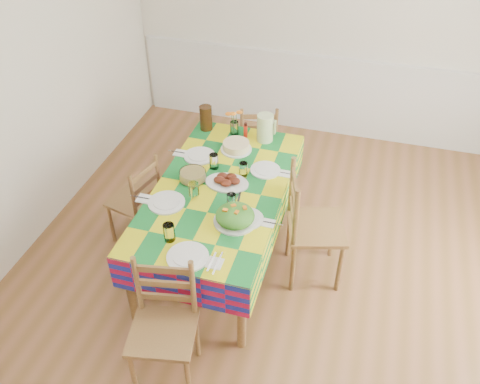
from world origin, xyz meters
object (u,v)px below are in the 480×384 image
chair_far (258,142)px  chair_right (310,227)px  chair_left (137,201)px  chair_near (164,327)px  meat_platter (227,181)px  tea_pitcher (206,118)px  dining_table (220,195)px  green_pitcher (265,128)px

chair_far → chair_right: size_ratio=0.84×
chair_far → chair_left: size_ratio=1.00×
chair_near → meat_platter: bearing=77.4°
meat_platter → chair_far: 1.15m
chair_left → chair_right: size_ratio=0.83×
tea_pitcher → chair_near: bearing=-79.0°
chair_near → chair_far: chair_near is taller
dining_table → chair_near: (-0.01, -1.16, -0.18)m
chair_near → chair_right: 1.37m
tea_pitcher → chair_right: chair_right is taller
dining_table → chair_far: chair_far is taller
tea_pitcher → chair_left: bearing=-113.7°
dining_table → chair_left: (-0.74, -0.01, -0.22)m
chair_far → chair_right: 1.38m
dining_table → chair_far: bearing=89.5°
dining_table → meat_platter: (0.04, 0.06, 0.11)m
chair_near → dining_table: bearing=79.1°
meat_platter → chair_right: size_ratio=0.34×
dining_table → chair_far: (0.01, 1.17, -0.22)m
chair_right → chair_near: bearing=131.3°
chair_left → chair_right: 1.47m
dining_table → chair_right: size_ratio=1.82×
meat_platter → green_pitcher: 0.72m
chair_near → chair_far: (0.02, 2.33, -0.04)m
dining_table → green_pitcher: size_ratio=7.48×
chair_near → chair_far: 2.33m
meat_platter → tea_pitcher: 0.85m
green_pitcher → chair_left: size_ratio=0.29×
chair_left → chair_right: bearing=104.1°
green_pitcher → dining_table: bearing=-102.6°
meat_platter → chair_near: bearing=-92.1°
chair_far → chair_left: (-0.75, -1.18, -0.00)m
tea_pitcher → chair_left: (-0.35, -0.80, -0.41)m
dining_table → tea_pitcher: (-0.39, 0.79, 0.19)m
green_pitcher → chair_far: bearing=111.4°
dining_table → chair_near: bearing=-90.4°
chair_near → chair_right: bearing=46.7°
meat_platter → green_pitcher: (0.13, 0.70, 0.10)m
green_pitcher → chair_right: size_ratio=0.24×
tea_pitcher → chair_left: size_ratio=0.27×
chair_near → chair_right: size_ratio=0.92×
tea_pitcher → chair_left: 0.97m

